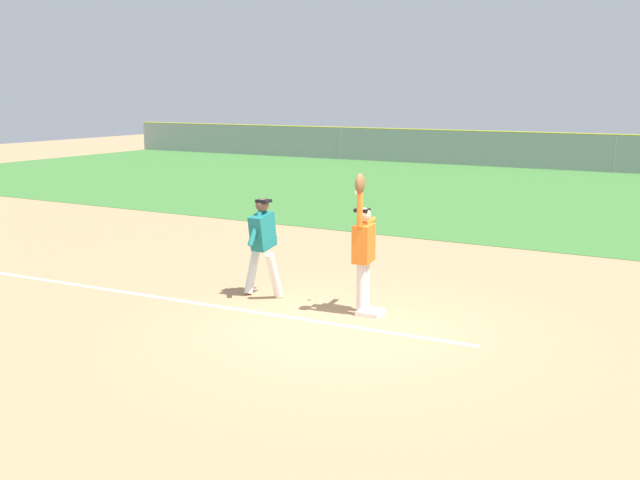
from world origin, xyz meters
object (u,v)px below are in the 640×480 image
Objects in this scene: first_base at (371,312)px; runner at (263,240)px; baseball at (357,192)px; parked_car_white at (551,149)px; parked_car_black at (435,145)px; fielder at (363,245)px.

first_base is 0.22× the size of runner.
baseball is 28.57m from parked_car_white.
parked_car_black is (-9.49, 28.13, -1.25)m from baseball.
fielder is 1.33× the size of runner.
runner is at bearing 177.53° from first_base.
parked_car_white is at bearing 97.43° from first_base.
runner is (-1.97, 0.09, -0.12)m from fielder.
baseball is at bearing -54.61° from fielder.
fielder is at bearing -69.83° from parked_car_black.
parked_car_black is at bearing 109.19° from first_base.
parked_car_black and parked_car_white have the same top height.
fielder is at bearing -178.62° from first_base.
runner is 29.33m from parked_car_black.
parked_car_white is at bearing 93.41° from runner.
runner is (-2.12, 0.09, 0.96)m from first_base.
runner is 1.97m from baseball.
parked_car_black is at bearing 108.64° from baseball.
baseball reaches higher than parked_car_black.
baseball reaches higher than parked_car_white.
baseball is 0.02× the size of parked_car_black.
fielder is 0.51× the size of parked_car_black.
runner is 23.24× the size of baseball.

